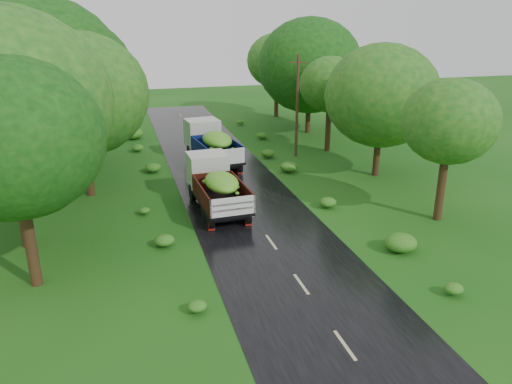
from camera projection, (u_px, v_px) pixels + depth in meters
name	position (u px, v px, depth m)	size (l,w,h in m)	color
ground	(345.00, 346.00, 16.16)	(120.00, 120.00, 0.00)	#134D10
road	(293.00, 272.00, 20.68)	(6.50, 80.00, 0.02)	black
road_lines	(285.00, 261.00, 21.58)	(0.12, 69.60, 0.00)	#BFB78C
truck_near	(216.00, 183.00, 26.93)	(2.50, 6.37, 2.64)	black
truck_far	(211.00, 142.00, 34.94)	(3.14, 6.94, 2.82)	black
utility_pole	(297.00, 105.00, 36.16)	(1.25, 0.51, 7.40)	#382616
trees_left	(53.00, 78.00, 30.14)	(6.96, 31.79, 9.36)	black
trees_right	(330.00, 78.00, 38.35)	(4.46, 31.54, 7.77)	black
shrubs	(240.00, 193.00, 28.72)	(11.90, 44.00, 0.70)	#185915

